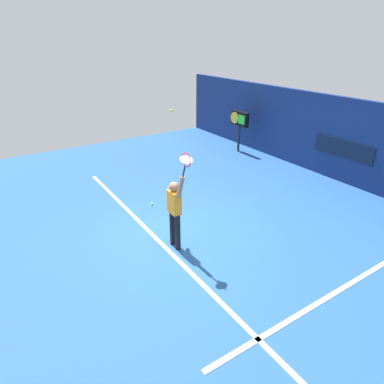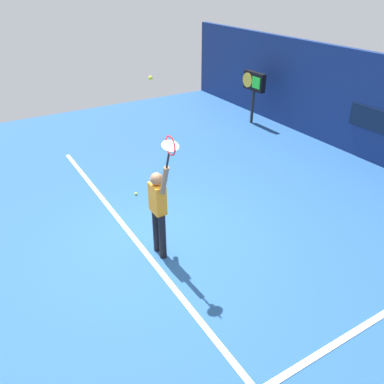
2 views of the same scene
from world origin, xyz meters
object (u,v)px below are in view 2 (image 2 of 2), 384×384
(tennis_racket, at_px, (170,147))
(tennis_ball, at_px, (151,78))
(scoreboard_clock, at_px, (254,84))
(spare_ball, at_px, (136,194))
(tennis_player, at_px, (158,208))

(tennis_racket, xyz_separation_m, tennis_ball, (-0.56, 0.00, 0.91))
(scoreboard_clock, xyz_separation_m, spare_ball, (2.61, -5.57, -1.33))
(tennis_racket, bearing_deg, spare_ball, 169.58)
(tennis_player, relative_size, spare_ball, 29.01)
(tennis_ball, bearing_deg, spare_ball, 167.12)
(spare_ball, bearing_deg, tennis_ball, -12.88)
(tennis_ball, distance_m, spare_ball, 3.96)
(tennis_racket, relative_size, tennis_ball, 9.20)
(tennis_player, bearing_deg, scoreboard_clock, 128.83)
(tennis_ball, bearing_deg, tennis_racket, -0.25)
(tennis_player, distance_m, tennis_racket, 1.43)
(tennis_ball, xyz_separation_m, spare_ball, (-2.23, 0.51, -3.23))
(tennis_player, height_order, tennis_racket, tennis_racket)
(tennis_player, height_order, tennis_ball, tennis_ball)
(tennis_player, distance_m, spare_ball, 2.53)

